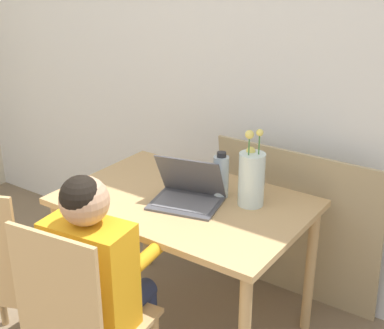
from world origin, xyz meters
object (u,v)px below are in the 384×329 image
Objects in this scene: chair_occupied at (82,326)px; laptop at (188,192)px; person_seated at (98,267)px; flower_vase at (252,178)px; water_bottle at (221,176)px.

laptop is at bearing -97.54° from chair_occupied.
person_seated reaches higher than chair_occupied.
flower_vase is at bearing -117.48° from person_seated.
water_bottle is (0.09, 0.83, 0.35)m from chair_occupied.
laptop is 0.30m from flower_vase.
chair_occupied is at bearing 90.00° from person_seated.
water_bottle is at bearing -178.83° from flower_vase.
person_seated is (-0.01, 0.12, 0.19)m from chair_occupied.
flower_vase reaches higher than person_seated.
chair_occupied is at bearing -104.15° from laptop.
chair_occupied is 2.61× the size of laptop.
laptop is (0.02, 0.58, 0.10)m from person_seated.
flower_vase reaches higher than chair_occupied.
water_bottle is (-0.16, -0.00, -0.03)m from flower_vase.
flower_vase is (0.25, 0.84, 0.37)m from chair_occupied.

